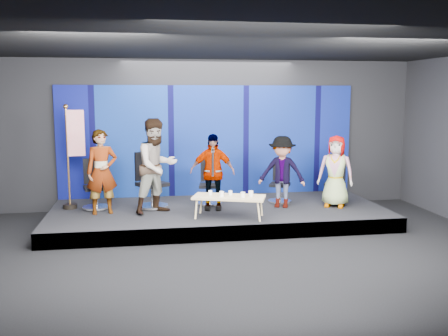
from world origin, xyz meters
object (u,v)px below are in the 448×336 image
(panelist_c, at_px, (212,172))
(panelist_e, at_px, (336,171))
(chair_a, at_px, (96,192))
(panelist_d, at_px, (282,172))
(chair_e, at_px, (335,188))
(chair_d, at_px, (280,189))
(mug_d, at_px, (243,195))
(panelist_b, at_px, (157,166))
(panelist_a, at_px, (102,172))
(mug_e, at_px, (251,193))
(mug_b, at_px, (222,194))
(chair_b, at_px, (151,190))
(chair_c, at_px, (210,190))
(flag_stand, at_px, (73,154))
(mug_c, at_px, (230,193))
(coffee_table, at_px, (229,198))
(mug_a, at_px, (210,193))

(panelist_c, bearing_deg, panelist_e, 6.49)
(chair_a, bearing_deg, panelist_d, -19.55)
(chair_e, bearing_deg, chair_d, -156.30)
(mug_d, bearing_deg, panelist_b, 153.40)
(chair_a, bearing_deg, panelist_e, -19.15)
(chair_a, height_order, chair_d, chair_a)
(panelist_a, distance_m, chair_e, 5.11)
(panelist_e, bearing_deg, chair_a, -156.84)
(chair_d, height_order, mug_e, chair_d)
(chair_a, bearing_deg, panelist_b, -37.30)
(panelist_d, xyz_separation_m, mug_b, (-1.41, -0.74, -0.28))
(panelist_c, bearing_deg, chair_b, 173.41)
(chair_c, bearing_deg, panelist_b, -141.86)
(flag_stand, bearing_deg, chair_d, -5.53)
(panelist_a, bearing_deg, panelist_d, -12.70)
(chair_b, xyz_separation_m, chair_c, (1.27, 0.13, -0.07))
(chair_e, bearing_deg, mug_d, -122.22)
(panelist_a, relative_size, panelist_c, 1.07)
(chair_a, relative_size, mug_c, 12.08)
(coffee_table, bearing_deg, panelist_b, 155.41)
(chair_a, xyz_separation_m, mug_a, (2.29, -1.05, 0.13))
(panelist_d, xyz_separation_m, flag_stand, (-4.34, 0.60, 0.40))
(panelist_e, xyz_separation_m, mug_b, (-2.57, -0.63, -0.29))
(mug_c, bearing_deg, mug_e, -25.81)
(chair_e, height_order, mug_a, chair_e)
(chair_b, bearing_deg, panelist_c, -47.51)
(chair_c, bearing_deg, mug_b, -77.38)
(chair_e, bearing_deg, flag_stand, -152.41)
(panelist_d, relative_size, mug_b, 14.71)
(panelist_a, height_order, mug_c, panelist_a)
(chair_b, distance_m, mug_d, 2.16)
(chair_d, xyz_separation_m, panelist_e, (1.05, -0.60, 0.46))
(flag_stand, bearing_deg, panelist_e, -11.48)
(chair_b, xyz_separation_m, chair_e, (4.10, -0.06, -0.08))
(chair_a, distance_m, panelist_e, 5.11)
(panelist_b, xyz_separation_m, chair_d, (2.74, 0.57, -0.65))
(panelist_a, bearing_deg, mug_e, -28.34)
(chair_e, xyz_separation_m, panelist_e, (-0.19, -0.46, 0.45))
(mug_e, xyz_separation_m, flag_stand, (-3.49, 1.40, 0.68))
(panelist_d, height_order, mug_a, panelist_d)
(chair_b, bearing_deg, chair_e, -32.03)
(coffee_table, height_order, mug_d, mug_d)
(panelist_a, relative_size, mug_d, 16.31)
(chair_d, height_order, mug_a, chair_d)
(chair_e, bearing_deg, chair_b, -150.67)
(chair_b, bearing_deg, mug_e, -63.51)
(panelist_a, relative_size, mug_c, 19.57)
(panelist_b, relative_size, chair_d, 2.04)
(panelist_c, relative_size, panelist_d, 1.04)
(panelist_a, bearing_deg, mug_b, -30.77)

